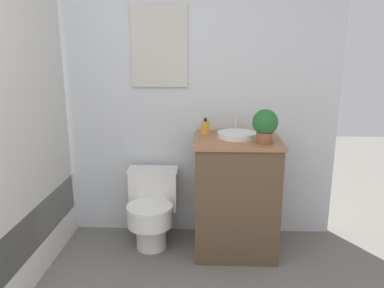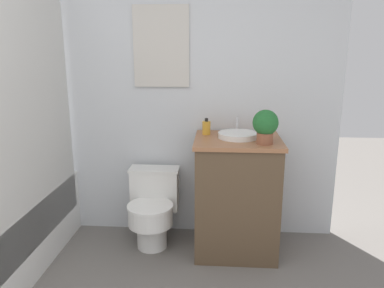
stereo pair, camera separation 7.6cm
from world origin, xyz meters
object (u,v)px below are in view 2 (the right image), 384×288
Objects in this scene: toilet at (153,207)px; potted_plant at (265,125)px; sink at (238,135)px; soap_bottle at (206,128)px.

potted_plant is at bearing -13.08° from toilet.
toilet is at bearing 166.92° from potted_plant.
sink reaches higher than soap_bottle.
sink is (0.65, -0.02, 0.60)m from toilet.
soap_bottle is 0.53× the size of potted_plant.
sink is 2.60× the size of soap_bottle.
soap_bottle reaches higher than toilet.
soap_bottle is (0.42, 0.08, 0.64)m from toilet.
soap_bottle is 0.50m from potted_plant.
sink is at bearing -22.72° from soap_bottle.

